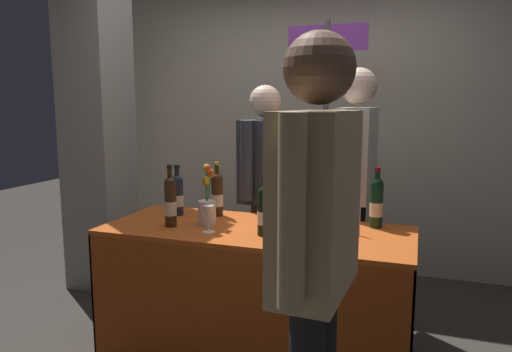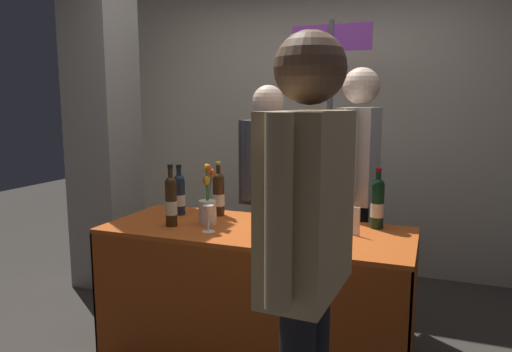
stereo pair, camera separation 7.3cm
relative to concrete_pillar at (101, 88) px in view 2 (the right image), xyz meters
name	(u,v)px [view 2 (the right image)]	position (x,y,z in m)	size (l,w,h in m)	color
back_partition	(327,102)	(1.58, 1.10, -0.11)	(5.02, 0.12, 3.01)	#B2A893
concrete_pillar	(101,88)	(0.00, 0.00, 0.00)	(0.43, 0.43, 3.23)	gray
tasting_table	(256,270)	(1.58, -0.69, -1.07)	(1.74, 0.71, 0.79)	#B74C19
featured_wine_bottle	(171,200)	(1.11, -0.81, -0.68)	(0.07, 0.07, 0.36)	#38230F
display_bottle_0	(288,199)	(1.71, -0.50, -0.69)	(0.07, 0.07, 0.33)	#192333
display_bottle_1	(179,194)	(1.01, -0.55, -0.69)	(0.07, 0.07, 0.32)	#192333
display_bottle_2	(377,203)	(2.22, -0.44, -0.68)	(0.08, 0.08, 0.34)	black
display_bottle_3	(276,201)	(1.68, -0.63, -0.67)	(0.07, 0.07, 0.37)	black
display_bottle_4	(302,207)	(1.84, -0.65, -0.69)	(0.07, 0.07, 0.31)	black
display_bottle_5	(264,210)	(1.67, -0.81, -0.69)	(0.08, 0.08, 0.33)	black
display_bottle_6	(219,193)	(1.25, -0.48, -0.69)	(0.07, 0.07, 0.34)	#38230F
wine_glass_near_vendor	(208,213)	(1.37, -0.86, -0.72)	(0.07, 0.07, 0.15)	silver
wine_glass_mid	(269,204)	(1.59, -0.49, -0.72)	(0.07, 0.07, 0.14)	silver
flower_vase	(208,207)	(1.29, -0.71, -0.72)	(0.10, 0.10, 0.36)	silver
brochure_stand	(346,219)	(2.08, -0.61, -0.75)	(0.18, 0.01, 0.15)	silver
vendor_presenter	(359,172)	(2.05, -0.03, -0.57)	(0.24, 0.63, 1.72)	black
vendor_assistant	(268,176)	(1.41, 0.01, -0.64)	(0.28, 0.62, 1.62)	#4C4233
taster_foreground_right	(307,238)	(2.12, -1.62, -0.57)	(0.24, 0.62, 1.72)	black
booth_signpost	(329,125)	(1.76, 0.40, -0.28)	(0.59, 0.04, 2.09)	#47474C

